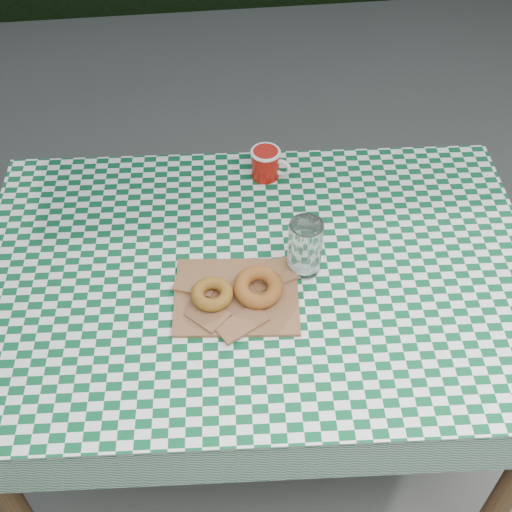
{
  "coord_description": "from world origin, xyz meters",
  "views": [
    {
      "loc": [
        -0.13,
        -0.94,
        1.95
      ],
      "look_at": [
        -0.0,
        0.12,
        0.79
      ],
      "focal_mm": 47.44,
      "sensor_mm": 36.0,
      "label": 1
    }
  ],
  "objects_px": {
    "paper_bag": "(237,295)",
    "coffee_mug": "(265,163)",
    "drinking_glass": "(305,247)",
    "table": "(258,363)"
  },
  "relations": [
    {
      "from": "table",
      "to": "paper_bag",
      "type": "bearing_deg",
      "value": -125.7
    },
    {
      "from": "table",
      "to": "paper_bag",
      "type": "xyz_separation_m",
      "value": [
        -0.06,
        -0.07,
        0.39
      ]
    },
    {
      "from": "table",
      "to": "coffee_mug",
      "type": "bearing_deg",
      "value": 84.13
    },
    {
      "from": "paper_bag",
      "to": "coffee_mug",
      "type": "relative_size",
      "value": 1.88
    },
    {
      "from": "table",
      "to": "drinking_glass",
      "type": "height_order",
      "value": "drinking_glass"
    },
    {
      "from": "table",
      "to": "drinking_glass",
      "type": "relative_size",
      "value": 9.22
    },
    {
      "from": "coffee_mug",
      "to": "table",
      "type": "bearing_deg",
      "value": -71.34
    },
    {
      "from": "drinking_glass",
      "to": "table",
      "type": "bearing_deg",
      "value": 179.74
    },
    {
      "from": "table",
      "to": "drinking_glass",
      "type": "xyz_separation_m",
      "value": [
        0.11,
        -0.0,
        0.45
      ]
    },
    {
      "from": "coffee_mug",
      "to": "drinking_glass",
      "type": "height_order",
      "value": "drinking_glass"
    }
  ]
}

